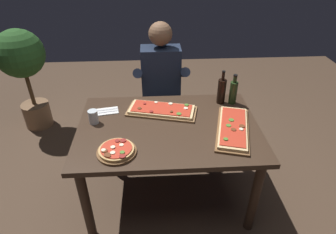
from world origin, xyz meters
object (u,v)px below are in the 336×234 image
at_px(wine_bottle_dark, 222,91).
at_px(potted_plant_corner, 23,65).
at_px(pizza_rectangular_front, 162,110).
at_px(oil_bottle_amber, 233,92).
at_px(seated_diner, 161,83).
at_px(dining_table, 168,136).
at_px(pizza_round_far, 116,151).
at_px(tumbler_near_camera, 93,118).
at_px(diner_chair, 161,100).
at_px(pizza_rectangular_left, 233,128).

distance_m(wine_bottle_dark, potted_plant_corner, 2.17).
relative_size(pizza_rectangular_front, oil_bottle_amber, 2.27).
xyz_separation_m(pizza_rectangular_front, seated_diner, (0.02, 0.53, -0.02)).
relative_size(dining_table, potted_plant_corner, 1.19).
xyz_separation_m(pizza_round_far, tumbler_near_camera, (-0.21, 0.38, 0.03)).
bearing_deg(oil_bottle_amber, pizza_round_far, -146.82).
xyz_separation_m(tumbler_near_camera, potted_plant_corner, (-0.93, 1.11, -0.01)).
distance_m(dining_table, diner_chair, 0.87).
distance_m(tumbler_near_camera, seated_diner, 0.86).
height_order(dining_table, pizza_rectangular_left, pizza_rectangular_left).
xyz_separation_m(pizza_round_far, seated_diner, (0.34, 1.03, -0.02)).
relative_size(pizza_rectangular_front, potted_plant_corner, 0.52).
bearing_deg(pizza_rectangular_left, diner_chair, 118.46).
relative_size(pizza_rectangular_front, tumbler_near_camera, 5.57).
distance_m(seated_diner, potted_plant_corner, 1.55).
distance_m(oil_bottle_amber, potted_plant_corner, 2.26).
distance_m(pizza_rectangular_front, pizza_rectangular_left, 0.60).
bearing_deg(seated_diner, pizza_rectangular_front, -91.78).
xyz_separation_m(oil_bottle_amber, potted_plant_corner, (-2.09, 0.86, -0.07)).
distance_m(pizza_round_far, potted_plant_corner, 1.87).
height_order(dining_table, tumbler_near_camera, tumbler_near_camera).
relative_size(pizza_rectangular_left, potted_plant_corner, 0.54).
distance_m(dining_table, pizza_round_far, 0.49).
distance_m(pizza_rectangular_left, wine_bottle_dark, 0.43).
relative_size(dining_table, wine_bottle_dark, 4.66).
relative_size(pizza_rectangular_left, tumbler_near_camera, 5.77).
bearing_deg(diner_chair, wine_bottle_dark, -45.98).
xyz_separation_m(pizza_rectangular_left, tumbler_near_camera, (-1.06, 0.16, 0.03)).
bearing_deg(diner_chair, seated_diner, -90.00).
relative_size(pizza_rectangular_left, wine_bottle_dark, 2.10).
distance_m(pizza_rectangular_front, seated_diner, 0.53).
bearing_deg(dining_table, tumbler_near_camera, 172.14).
bearing_deg(dining_table, pizza_round_far, -141.14).
relative_size(oil_bottle_amber, tumbler_near_camera, 2.46).
bearing_deg(potted_plant_corner, seated_diner, -16.83).
relative_size(pizza_round_far, wine_bottle_dark, 0.90).
height_order(pizza_rectangular_front, oil_bottle_amber, oil_bottle_amber).
distance_m(tumbler_near_camera, diner_chair, 1.00).
bearing_deg(seated_diner, dining_table, -88.00).
bearing_deg(diner_chair, pizza_rectangular_left, -61.54).
xyz_separation_m(pizza_round_far, diner_chair, (0.34, 1.15, -0.27)).
bearing_deg(diner_chair, tumbler_near_camera, -125.58).
bearing_deg(tumbler_near_camera, dining_table, -7.86).
relative_size(pizza_round_far, oil_bottle_amber, 1.01).
distance_m(wine_bottle_dark, diner_chair, 0.81).
height_order(tumbler_near_camera, diner_chair, diner_chair).
xyz_separation_m(pizza_rectangular_front, tumbler_near_camera, (-0.54, -0.12, 0.03)).
bearing_deg(pizza_rectangular_left, dining_table, 170.14).
relative_size(seated_diner, potted_plant_corner, 1.13).
bearing_deg(oil_bottle_amber, dining_table, -150.90).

